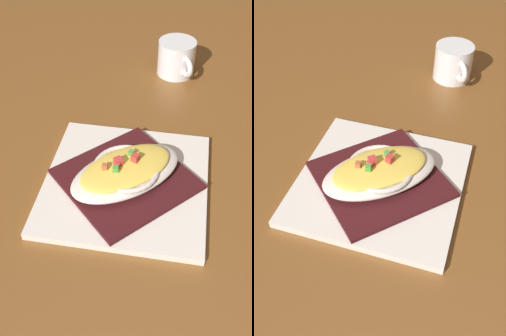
{
  "view_description": "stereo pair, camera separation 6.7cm",
  "coord_description": "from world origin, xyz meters",
  "views": [
    {
      "loc": [
        -0.02,
        -0.47,
        0.52
      ],
      "look_at": [
        0.0,
        0.0,
        0.04
      ],
      "focal_mm": 42.58,
      "sensor_mm": 36.0,
      "label": 1
    },
    {
      "loc": [
        0.05,
        -0.47,
        0.52
      ],
      "look_at": [
        0.0,
        0.0,
        0.04
      ],
      "focal_mm": 42.58,
      "sensor_mm": 36.0,
      "label": 2
    }
  ],
  "objects": [
    {
      "name": "ground_plane",
      "position": [
        0.0,
        0.0,
        0.0
      ],
      "size": [
        2.6,
        2.6,
        0.0
      ],
      "primitive_type": "plane",
      "color": "brown"
    },
    {
      "name": "square_plate",
      "position": [
        0.0,
        0.0,
        0.01
      ],
      "size": [
        0.33,
        0.33,
        0.01
      ],
      "primitive_type": "cube",
      "rotation": [
        0.0,
        0.0,
        -0.21
      ],
      "color": "white",
      "rests_on": "ground_plane"
    },
    {
      "name": "folded_napkin",
      "position": [
        0.0,
        0.0,
        0.02
      ],
      "size": [
        0.27,
        0.27,
        0.01
      ],
      "primitive_type": "cube",
      "rotation": [
        0.0,
        0.0,
        0.59
      ],
      "color": "#3F1316",
      "rests_on": "square_plate"
    },
    {
      "name": "gratin_dish",
      "position": [
        -0.0,
        0.0,
        0.04
      ],
      "size": [
        0.23,
        0.2,
        0.05
      ],
      "color": "silver",
      "rests_on": "folded_napkin"
    },
    {
      "name": "coffee_mug",
      "position": [
        0.13,
        0.36,
        0.04
      ],
      "size": [
        0.09,
        0.11,
        0.08
      ],
      "color": "white",
      "rests_on": "ground_plane"
    }
  ]
}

